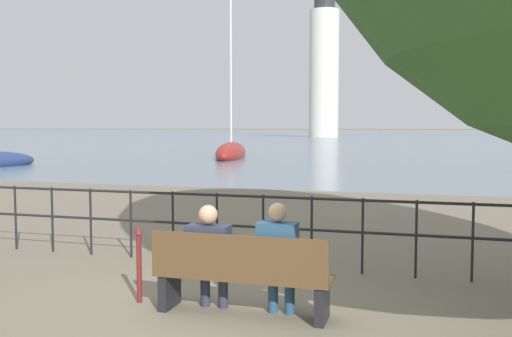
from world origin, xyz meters
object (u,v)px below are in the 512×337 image
Objects in this scene: sailboat_4 at (231,153)px; seated_person_right at (278,255)px; seated_person_left at (209,252)px; harbor_lighthouse at (324,66)px; park_bench at (241,276)px; closed_umbrella at (139,259)px.

seated_person_right is at bearing -81.89° from sailboat_4.
sailboat_4 reaches higher than seated_person_left.
harbor_lighthouse reaches higher than seated_person_left.
seated_person_right reaches higher than seated_person_left.
harbor_lighthouse reaches higher than park_bench.
seated_person_right is 1.36× the size of closed_umbrella.
park_bench is at bearing -168.56° from seated_person_right.
harbor_lighthouse is (-15.06, 100.72, 12.84)m from closed_umbrella.
sailboat_4 is (-10.01, 28.85, -0.09)m from park_bench.
park_bench is 0.07× the size of harbor_lighthouse.
harbor_lighthouse is (-16.72, 100.76, 12.67)m from seated_person_right.
park_bench is 1.56× the size of seated_person_right.
seated_person_left is at bearing -81.01° from harbor_lighthouse.
seated_person_right is at bearing -1.52° from closed_umbrella.
seated_person_left is 0.04× the size of harbor_lighthouse.
sailboat_4 is at bearing 109.13° from park_bench.
seated_person_left is at bearing 168.54° from park_bench.
seated_person_right is 30.59m from sailboat_4.
park_bench is at bearing -80.80° from harbor_lighthouse.
sailboat_4 reaches higher than seated_person_right.
closed_umbrella is (-1.27, 0.12, 0.07)m from park_bench.
closed_umbrella is (-0.88, 0.04, -0.15)m from seated_person_left.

